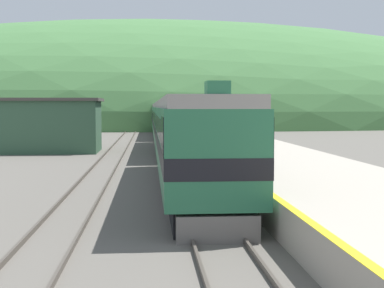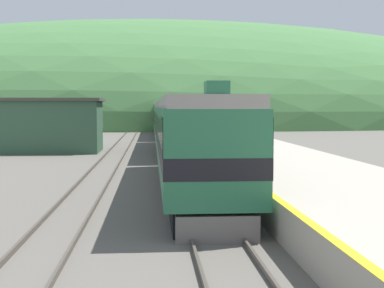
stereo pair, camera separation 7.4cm
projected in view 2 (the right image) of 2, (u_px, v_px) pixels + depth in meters
track_main at (166, 136)px, 66.53m from camera, size 1.52×180.00×0.16m
track_siding at (129, 136)px, 66.18m from camera, size 1.52×180.00×0.16m
platform at (228, 143)px, 46.98m from camera, size 6.54×140.00×1.12m
distant_hills at (159, 123)px, 121.46m from camera, size 193.59×87.12×44.69m
station_shed at (46, 125)px, 43.88m from camera, size 9.31×5.60×4.43m
express_train_lead_car at (192, 141)px, 23.74m from camera, size 3.01×19.36×4.44m
carriage_second at (173, 125)px, 45.36m from camera, size 3.00×21.89×4.08m
carriage_third at (166, 119)px, 68.01m from camera, size 3.00×21.89×4.08m
carriage_fourth at (162, 116)px, 90.66m from camera, size 3.00×21.89×4.08m
carriage_fifth at (160, 114)px, 113.31m from camera, size 3.00×21.89×4.08m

